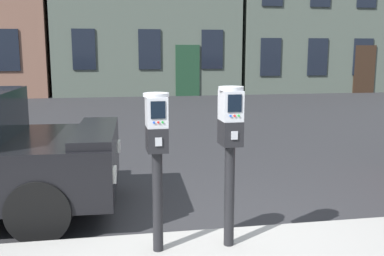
# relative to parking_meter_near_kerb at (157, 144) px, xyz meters

# --- Properties ---
(ground_plane) EXTENTS (160.00, 160.00, 0.00)m
(ground_plane) POSITION_rel_parking_meter_near_kerb_xyz_m (0.34, 0.17, -1.09)
(ground_plane) COLOR #28282B
(parking_meter_near_kerb) EXTENTS (0.22, 0.25, 1.38)m
(parking_meter_near_kerb) POSITION_rel_parking_meter_near_kerb_xyz_m (0.00, 0.00, 0.00)
(parking_meter_near_kerb) COLOR black
(parking_meter_near_kerb) RESTS_ON sidewalk_slab
(parking_meter_twin_adjacent) EXTENTS (0.22, 0.25, 1.43)m
(parking_meter_twin_adjacent) POSITION_rel_parking_meter_near_kerb_xyz_m (0.64, 0.00, 0.03)
(parking_meter_twin_adjacent) COLOR black
(parking_meter_twin_adjacent) RESTS_ON sidewalk_slab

